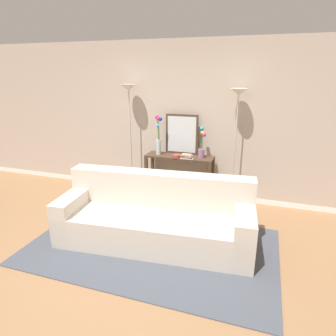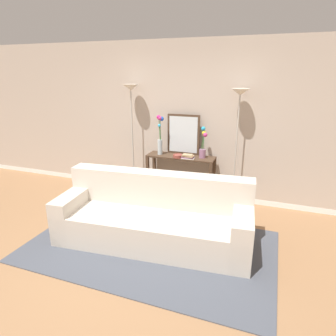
{
  "view_description": "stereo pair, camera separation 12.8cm",
  "coord_description": "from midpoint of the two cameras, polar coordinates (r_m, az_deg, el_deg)",
  "views": [
    {
      "loc": [
        1.43,
        -2.68,
        2.14
      ],
      "look_at": [
        0.15,
        1.21,
        0.81
      ],
      "focal_mm": 31.41,
      "sensor_mm": 36.0,
      "label": 1
    },
    {
      "loc": [
        1.55,
        -2.63,
        2.14
      ],
      "look_at": [
        0.15,
        1.21,
        0.81
      ],
      "focal_mm": 31.41,
      "sensor_mm": 36.0,
      "label": 2
    }
  ],
  "objects": [
    {
      "name": "back_wall",
      "position": [
        5.19,
        1.42,
        9.05
      ],
      "size": [
        12.0,
        0.15,
        2.67
      ],
      "color": "white",
      "rests_on": "ground"
    },
    {
      "name": "floor_lamp_right",
      "position": [
        4.67,
        12.49,
        9.81
      ],
      "size": [
        0.28,
        0.28,
        1.92
      ],
      "color": "#B7B2A8",
      "rests_on": "ground"
    },
    {
      "name": "console_table",
      "position": [
        5.05,
        1.47,
        -0.41
      ],
      "size": [
        1.15,
        0.35,
        0.8
      ],
      "color": "#473323",
      "rests_on": "ground"
    },
    {
      "name": "floor_lamp_left",
      "position": [
        5.18,
        -8.22,
        11.14
      ],
      "size": [
        0.28,
        0.28,
        1.96
      ],
      "color": "#B7B2A8",
      "rests_on": "ground"
    },
    {
      "name": "book_stack",
      "position": [
        4.82,
        2.92,
        2.25
      ],
      "size": [
        0.22,
        0.15,
        0.07
      ],
      "color": "silver",
      "rests_on": "console_table"
    },
    {
      "name": "book_row_under_console",
      "position": [
        5.31,
        -1.68,
        -5.08
      ],
      "size": [
        0.35,
        0.17,
        0.12
      ],
      "color": "#6B3360",
      "rests_on": "ground"
    },
    {
      "name": "vase_short_flowers",
      "position": [
        4.86,
        5.84,
        4.45
      ],
      "size": [
        0.12,
        0.12,
        0.51
      ],
      "color": "gray",
      "rests_on": "console_table"
    },
    {
      "name": "couch",
      "position": [
        3.91,
        -3.37,
        -9.89
      ],
      "size": [
        2.55,
        1.09,
        0.88
      ],
      "color": "beige",
      "rests_on": "ground"
    },
    {
      "name": "fruit_bowl",
      "position": [
        4.88,
        0.95,
        2.38
      ],
      "size": [
        0.16,
        0.16,
        0.05
      ],
      "color": "brown",
      "rests_on": "console_table"
    },
    {
      "name": "area_rug",
      "position": [
        3.93,
        -4.1,
        -14.94
      ],
      "size": [
        3.11,
        1.85,
        0.01
      ],
      "color": "#474C56",
      "rests_on": "ground"
    },
    {
      "name": "ground_plane",
      "position": [
        3.73,
        -9.4,
        -17.48
      ],
      "size": [
        16.0,
        16.0,
        0.02
      ],
      "primitive_type": "cube",
      "color": "#936B47"
    },
    {
      "name": "vase_tall_flowers",
      "position": [
        4.99,
        -2.6,
        6.29
      ],
      "size": [
        0.11,
        0.11,
        0.68
      ],
      "color": "silver",
      "rests_on": "console_table"
    },
    {
      "name": "wall_mirror",
      "position": [
        5.03,
        1.95,
        6.53
      ],
      "size": [
        0.56,
        0.02,
        0.68
      ],
      "color": "#473323",
      "rests_on": "console_table"
    }
  ]
}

